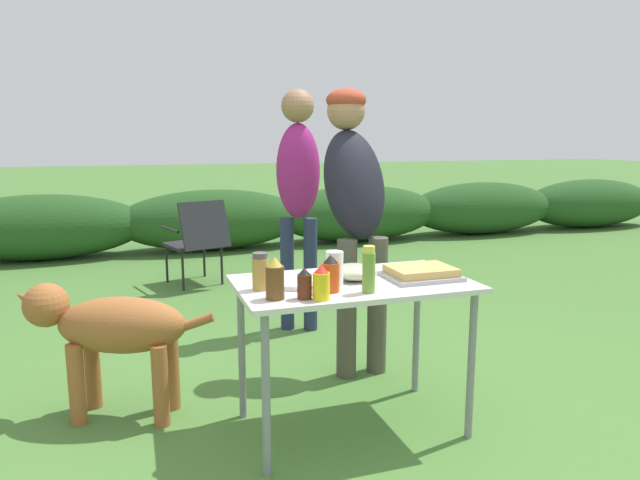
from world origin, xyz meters
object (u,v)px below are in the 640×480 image
(plate_stack, at_px, (297,282))
(folding_table, at_px, (353,297))
(mixing_bowl, at_px, (354,272))
(standing_person_in_navy_coat, at_px, (354,195))
(relish_jar, at_px, (369,270))
(beer_bottle, at_px, (275,279))
(spice_jar, at_px, (260,272))
(standing_person_in_gray_fleece, at_px, (298,184))
(food_tray, at_px, (421,273))
(hot_sauce_bottle, at_px, (331,274))
(dog, at_px, (110,329))
(mustard_bottle, at_px, (321,283))
(paper_cup_stack, at_px, (335,269))
(bbq_sauce_bottle, at_px, (304,284))
(camp_chair_green_behind_table, at_px, (198,238))

(plate_stack, bearing_deg, folding_table, -4.42)
(mixing_bowl, relative_size, standing_person_in_navy_coat, 0.12)
(mixing_bowl, height_order, relish_jar, relish_jar)
(beer_bottle, distance_m, spice_jar, 0.17)
(standing_person_in_navy_coat, bearing_deg, standing_person_in_gray_fleece, 94.98)
(food_tray, bearing_deg, beer_bottle, -170.19)
(standing_person_in_navy_coat, xyz_separation_m, standing_person_in_gray_fleece, (-0.12, 0.79, 0.01))
(beer_bottle, relative_size, hot_sauce_bottle, 1.09)
(relish_jar, bearing_deg, folding_table, 87.14)
(folding_table, relative_size, food_tray, 3.21)
(mixing_bowl, xyz_separation_m, hot_sauce_bottle, (-0.18, -0.17, 0.04))
(mixing_bowl, xyz_separation_m, standing_person_in_navy_coat, (0.27, 0.68, 0.29))
(mixing_bowl, height_order, dog, mixing_bowl)
(beer_bottle, xyz_separation_m, hot_sauce_bottle, (0.26, 0.04, -0.01))
(mustard_bottle, bearing_deg, paper_cup_stack, 56.84)
(bbq_sauce_bottle, relative_size, hot_sauce_bottle, 0.81)
(plate_stack, relative_size, relish_jar, 1.21)
(folding_table, height_order, bbq_sauce_bottle, bbq_sauce_bottle)
(plate_stack, xyz_separation_m, standing_person_in_navy_coat, (0.55, 0.69, 0.32))
(plate_stack, xyz_separation_m, hot_sauce_bottle, (0.11, -0.16, 0.07))
(food_tray, distance_m, spice_jar, 0.78)
(food_tray, bearing_deg, relish_jar, -154.90)
(dog, bearing_deg, paper_cup_stack, -97.83)
(mixing_bowl, relative_size, dog, 0.22)
(beer_bottle, bearing_deg, mustard_bottle, -21.75)
(beer_bottle, height_order, standing_person_in_gray_fleece, standing_person_in_gray_fleece)
(mixing_bowl, distance_m, standing_person_in_navy_coat, 0.78)
(plate_stack, relative_size, dog, 0.26)
(relish_jar, relative_size, hot_sauce_bottle, 1.25)
(folding_table, distance_m, bbq_sauce_bottle, 0.40)
(mustard_bottle, distance_m, standing_person_in_gray_fleece, 1.81)
(plate_stack, xyz_separation_m, mustard_bottle, (0.03, -0.27, 0.06))
(dog, bearing_deg, food_tray, -90.00)
(paper_cup_stack, distance_m, relish_jar, 0.19)
(standing_person_in_gray_fleece, height_order, dog, standing_person_in_gray_fleece)
(folding_table, height_order, relish_jar, relish_jar)
(food_tray, relative_size, camp_chair_green_behind_table, 0.41)
(mustard_bottle, bearing_deg, food_tray, 19.38)
(mustard_bottle, height_order, dog, mustard_bottle)
(paper_cup_stack, relative_size, hot_sauce_bottle, 0.96)
(plate_stack, xyz_separation_m, mixing_bowl, (0.29, 0.01, 0.03))
(beer_bottle, height_order, relish_jar, relish_jar)
(mixing_bowl, bearing_deg, spice_jar, -174.76)
(standing_person_in_navy_coat, height_order, standing_person_in_gray_fleece, standing_person_in_gray_fleece)
(hot_sauce_bottle, relative_size, camp_chair_green_behind_table, 0.20)
(dog, bearing_deg, relish_jar, -101.99)
(food_tray, distance_m, hot_sauce_bottle, 0.51)
(bbq_sauce_bottle, height_order, dog, bbq_sauce_bottle)
(relish_jar, bearing_deg, mustard_bottle, -169.86)
(hot_sauce_bottle, relative_size, spice_jar, 0.99)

